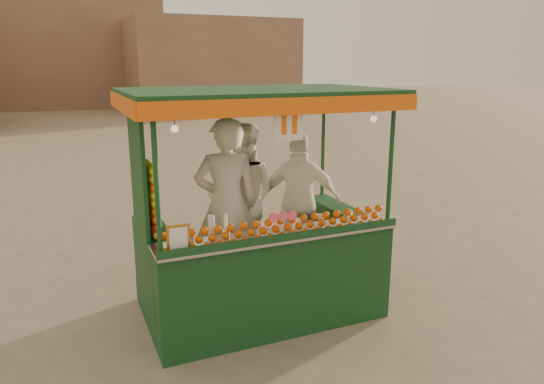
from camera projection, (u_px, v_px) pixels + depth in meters
name	position (u px, v px, depth m)	size (l,w,h in m)	color
ground	(221.00, 307.00, 5.54)	(90.00, 90.00, 0.00)	#705D50
building_right	(210.00, 65.00, 28.96)	(9.00, 6.00, 5.00)	#906A52
building_center	(39.00, 48.00, 30.62)	(14.00, 7.00, 7.00)	#906A52
juice_cart	(256.00, 246.00, 5.21)	(2.61, 1.69, 2.37)	#0E351D
vendor_left	(227.00, 205.00, 5.21)	(0.74, 0.55, 1.82)	silver
vendor_middle	(241.00, 199.00, 5.65)	(1.04, 0.97, 1.72)	white
vendor_right	(300.00, 201.00, 5.78)	(1.01, 0.72, 1.59)	white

